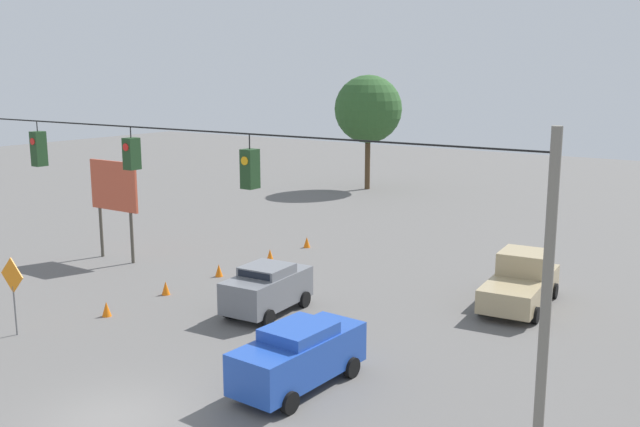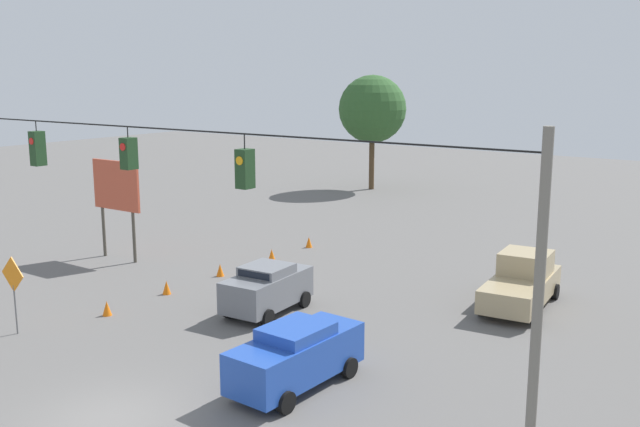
{
  "view_description": "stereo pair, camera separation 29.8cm",
  "coord_description": "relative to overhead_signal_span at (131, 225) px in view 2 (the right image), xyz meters",
  "views": [
    {
      "loc": [
        -14.49,
        11.48,
        9.16
      ],
      "look_at": [
        0.62,
        -10.84,
        3.84
      ],
      "focal_mm": 40.0,
      "sensor_mm": 36.0,
      "label": 1
    },
    {
      "loc": [
        -14.74,
        11.31,
        9.16
      ],
      "look_at": [
        0.62,
        -10.84,
        3.84
      ],
      "focal_mm": 40.0,
      "sensor_mm": 36.0,
      "label": 2
    }
  ],
  "objects": [
    {
      "name": "ground_plane",
      "position": [
        -0.05,
        1.13,
        -5.17
      ],
      "size": [
        140.0,
        140.0,
        0.0
      ],
      "primitive_type": "plane",
      "color": "#605E5B"
    },
    {
      "name": "overhead_signal_span",
      "position": [
        0.0,
        0.0,
        0.0
      ],
      "size": [
        22.09,
        0.38,
        8.26
      ],
      "color": "slate",
      "rests_on": "ground_plane"
    },
    {
      "name": "sedan_grey_withflow_mid",
      "position": [
        2.02,
        -8.19,
        -4.18
      ],
      "size": [
        2.23,
        4.01,
        1.89
      ],
      "color": "slate",
      "rests_on": "ground_plane"
    },
    {
      "name": "sedan_blue_crossing_near",
      "position": [
        -2.93,
        -3.43,
        -4.17
      ],
      "size": [
        2.14,
        4.67,
        1.91
      ],
      "color": "#234CB2",
      "rests_on": "ground_plane"
    },
    {
      "name": "pickup_truck_tan_oncoming_far",
      "position": [
        -5.84,
        -14.58,
        -4.19
      ],
      "size": [
        2.61,
        5.48,
        2.12
      ],
      "color": "tan",
      "rests_on": "ground_plane"
    },
    {
      "name": "traffic_cone_nearest",
      "position": [
        6.84,
        -4.36,
        -4.88
      ],
      "size": [
        0.36,
        0.36,
        0.58
      ],
      "primitive_type": "cone",
      "color": "orange",
      "rests_on": "ground_plane"
    },
    {
      "name": "traffic_cone_second",
      "position": [
        6.96,
        -7.56,
        -4.88
      ],
      "size": [
        0.36,
        0.36,
        0.58
      ],
      "primitive_type": "cone",
      "color": "orange",
      "rests_on": "ground_plane"
    },
    {
      "name": "traffic_cone_third",
      "position": [
        6.96,
        -10.87,
        -4.88
      ],
      "size": [
        0.36,
        0.36,
        0.58
      ],
      "primitive_type": "cone",
      "color": "orange",
      "rests_on": "ground_plane"
    },
    {
      "name": "traffic_cone_fourth",
      "position": [
        6.77,
        -14.43,
        -4.88
      ],
      "size": [
        0.36,
        0.36,
        0.58
      ],
      "primitive_type": "cone",
      "color": "orange",
      "rests_on": "ground_plane"
    },
    {
      "name": "traffic_cone_fifth",
      "position": [
        6.81,
        -17.66,
        -4.88
      ],
      "size": [
        0.36,
        0.36,
        0.58
      ],
      "primitive_type": "cone",
      "color": "orange",
      "rests_on": "ground_plane"
    },
    {
      "name": "roadside_billboard",
      "position": [
        13.2,
        -10.29,
        -1.73
      ],
      "size": [
        3.24,
        0.16,
        4.96
      ],
      "color": "#4C473D",
      "rests_on": "ground_plane"
    },
    {
      "name": "work_zone_sign",
      "position": [
        7.9,
        -1.26,
        -3.18
      ],
      "size": [
        1.27,
        0.06,
        2.84
      ],
      "color": "slate",
      "rests_on": "ground_plane"
    },
    {
      "name": "tree_horizon_left",
      "position": [
        14.09,
        -36.45,
        1.19
      ],
      "size": [
        5.33,
        5.33,
        9.05
      ],
      "color": "#4C3823",
      "rests_on": "ground_plane"
    }
  ]
}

